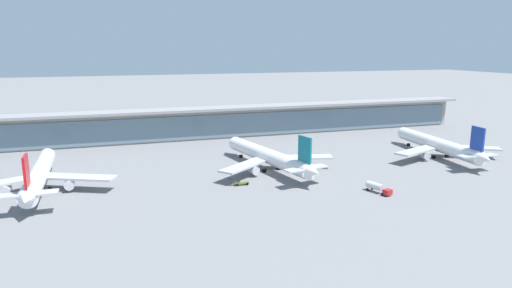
{
  "coord_description": "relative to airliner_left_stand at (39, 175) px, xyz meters",
  "views": [
    {
      "loc": [
        -53.16,
        -145.78,
        43.53
      ],
      "look_at": [
        0.0,
        13.94,
        7.39
      ],
      "focal_mm": 31.67,
      "sensor_mm": 36.0,
      "label": 1
    }
  ],
  "objects": [
    {
      "name": "service_truck_near_nose_olive",
      "position": [
        60.74,
        -14.21,
        -4.25
      ],
      "size": [
        6.84,
        2.06,
        2.7
      ],
      "color": "olive",
      "rests_on": "ground"
    },
    {
      "name": "terminal_building",
      "position": [
        74.47,
        64.54,
        2.8
      ],
      "size": [
        267.2,
        12.8,
        15.2
      ],
      "color": "#9E998E",
      "rests_on": "ground"
    },
    {
      "name": "airliner_centre_stand",
      "position": [
        75.61,
        -0.05,
        0.0
      ],
      "size": [
        45.49,
        59.97,
        16.08
      ],
      "color": "white",
      "rests_on": "ground"
    },
    {
      "name": "service_truck_under_wing_red",
      "position": [
        98.19,
        -34.93,
        -3.36
      ],
      "size": [
        4.78,
        8.88,
        2.95
      ],
      "color": "#B21E1E",
      "rests_on": "ground"
    },
    {
      "name": "ground_plane",
      "position": [
        74.47,
        -2.45,
        -5.06
      ],
      "size": [
        1200.0,
        1200.0,
        0.0
      ],
      "primitive_type": "plane",
      "color": "slate"
    },
    {
      "name": "airliner_left_stand",
      "position": [
        0.0,
        0.0,
        0.0
      ],
      "size": [
        46.45,
        60.23,
        16.08
      ],
      "color": "white",
      "rests_on": "ground"
    },
    {
      "name": "airliner_right_stand",
      "position": [
        147.22,
        -3.17,
        0.0
      ],
      "size": [
        46.26,
        60.4,
        16.08
      ],
      "color": "white",
      "rests_on": "ground"
    }
  ]
}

